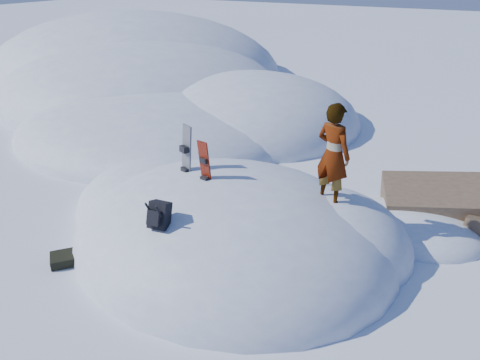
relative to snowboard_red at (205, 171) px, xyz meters
The scene contains 9 objects.
ground 1.72m from the snowboard_red, 17.55° to the left, with size 120.00×120.00×0.00m, color white.
snow_mound 1.71m from the snowboard_red, 50.70° to the left, with size 8.00×6.00×3.00m.
snow_ridge 14.19m from the snowboard_red, 134.81° to the left, with size 21.50×18.50×6.40m.
rock_outcrop 5.51m from the snowboard_red, 36.92° to the left, with size 4.68×4.41×1.68m.
snowboard_red is the anchor object (origin of this frame).
snowboard_dark 0.74m from the snowboard_red, 156.79° to the left, with size 0.34×0.29×1.64m.
backpack 1.60m from the snowboard_red, 88.31° to the right, with size 0.38×0.46×0.58m.
gear_pile 3.17m from the snowboard_red, 134.36° to the right, with size 0.91×0.81×0.24m.
person 2.53m from the snowboard_red, 20.56° to the left, with size 0.73×0.48×2.00m, color slate.
Camera 1 is at (4.28, -7.29, 5.43)m, focal length 35.00 mm.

